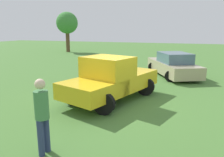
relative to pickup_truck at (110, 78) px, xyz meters
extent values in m
plane|color=#477533|center=(0.31, -0.30, -0.93)|extent=(80.00, 80.00, 0.00)
cylinder|color=black|center=(-0.23, 1.70, -0.54)|extent=(0.77, 0.22, 0.77)
cylinder|color=black|center=(1.20, 1.22, -0.54)|extent=(0.77, 0.22, 0.77)
cylinder|color=black|center=(-1.13, -1.01, -0.54)|extent=(0.77, 0.22, 0.77)
cylinder|color=black|center=(0.30, -1.48, -0.54)|extent=(0.77, 0.22, 0.77)
cube|color=gold|center=(0.45, 1.37, -0.20)|extent=(2.27, 2.26, 0.64)
cube|color=gold|center=(-0.05, -0.15, 0.18)|extent=(2.16, 1.92, 1.40)
cube|color=slate|center=(-0.05, -0.15, 0.62)|extent=(1.96, 1.67, 0.48)
cube|color=gold|center=(-0.33, -0.99, -0.22)|extent=(2.38, 2.59, 0.60)
cube|color=silver|center=(0.71, 2.16, -0.46)|extent=(1.68, 0.66, 0.16)
cylinder|color=black|center=(0.57, 7.07, -0.62)|extent=(0.62, 0.20, 0.62)
cylinder|color=black|center=(1.92, 7.76, -0.62)|extent=(0.62, 0.20, 0.62)
cylinder|color=black|center=(2.00, 4.27, -0.62)|extent=(0.62, 0.20, 0.62)
cylinder|color=black|center=(3.35, 4.95, -0.62)|extent=(0.62, 0.20, 0.62)
cube|color=tan|center=(1.96, 6.01, -0.41)|extent=(3.74, 5.05, 0.68)
cube|color=slate|center=(2.07, 5.80, 0.23)|extent=(2.34, 2.58, 0.60)
cylinder|color=navy|center=(-0.12, -4.29, -0.50)|extent=(0.14, 0.14, 0.87)
cylinder|color=navy|center=(-0.10, -4.09, -0.50)|extent=(0.14, 0.14, 0.87)
cylinder|color=#477F4C|center=(-0.11, -4.19, 0.26)|extent=(0.35, 0.35, 0.65)
sphere|color=beige|center=(-0.11, -4.19, 0.74)|extent=(0.23, 0.23, 0.23)
cylinder|color=brown|center=(-11.84, 16.80, 0.49)|extent=(0.47, 0.47, 2.83)
sphere|color=#3D8438|center=(-11.84, 16.80, 2.71)|extent=(2.68, 2.68, 2.68)
camera|label=1|loc=(2.92, -8.04, 1.91)|focal=35.28mm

